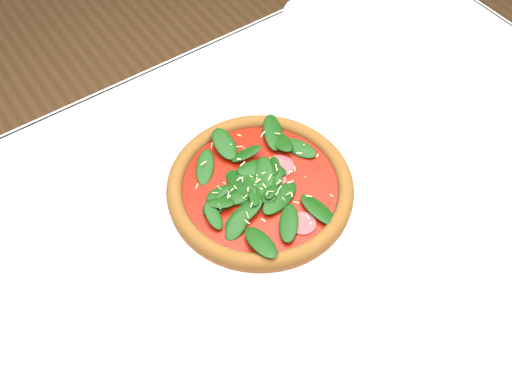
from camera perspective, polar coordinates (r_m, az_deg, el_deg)
ground at (r=1.55m, az=2.82°, el=-17.09°), size 6.00×6.00×0.00m
dining_table at (r=0.96m, az=4.38°, el=-4.77°), size 1.21×0.81×0.75m
plate at (r=0.88m, az=0.41°, el=-0.04°), size 0.33×0.33×0.01m
pizza at (r=0.86m, az=0.42°, el=0.69°), size 0.35×0.35×0.04m
saucer_far at (r=1.19m, az=6.23°, el=17.09°), size 0.14×0.14×0.01m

